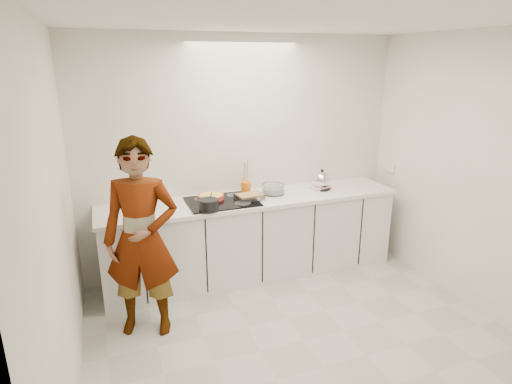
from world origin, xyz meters
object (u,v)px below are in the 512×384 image
object	(u,v)px
saucepan	(209,205)
kettle	(322,181)
tart_dish	(211,196)
hob	(222,202)
baking_dish	(250,196)
cook	(142,239)
utensil_crock	(246,188)
mixing_bowl	(273,189)

from	to	relation	value
saucepan	kettle	world-z (taller)	kettle
tart_dish	hob	bearing A→B (deg)	-50.83
saucepan	baking_dish	xyz separation A→B (m)	(0.49, 0.18, -0.02)
saucepan	cook	world-z (taller)	cook
tart_dish	utensil_crock	world-z (taller)	utensil_crock
saucepan	mixing_bowl	world-z (taller)	saucepan
tart_dish	saucepan	bearing A→B (deg)	-108.19
saucepan	baking_dish	size ratio (longest dim) A/B	0.75
baking_dish	cook	size ratio (longest dim) A/B	0.17
hob	saucepan	size ratio (longest dim) A/B	3.20
baking_dish	utensil_crock	world-z (taller)	utensil_crock
saucepan	hob	bearing A→B (deg)	48.13
baking_dish	mixing_bowl	distance (m)	0.34
tart_dish	mixing_bowl	distance (m)	0.70
hob	utensil_crock	bearing A→B (deg)	29.38
cook	baking_dish	bearing A→B (deg)	44.00
mixing_bowl	kettle	xyz separation A→B (m)	(0.59, -0.03, 0.05)
kettle	cook	xyz separation A→B (m)	(-2.08, -0.66, -0.14)
tart_dish	utensil_crock	size ratio (longest dim) A/B	2.60
kettle	cook	distance (m)	2.19
saucepan	mixing_bowl	xyz separation A→B (m)	(0.81, 0.30, -0.02)
hob	baking_dish	xyz separation A→B (m)	(0.29, -0.04, 0.04)
baking_dish	kettle	distance (m)	0.91
utensil_crock	cook	size ratio (longest dim) A/B	0.08
mixing_bowl	cook	size ratio (longest dim) A/B	0.15
baking_dish	utensil_crock	xyz separation A→B (m)	(0.04, 0.22, 0.03)
saucepan	utensil_crock	xyz separation A→B (m)	(0.53, 0.41, 0.00)
hob	kettle	size ratio (longest dim) A/B	3.04
hob	mixing_bowl	distance (m)	0.62
kettle	utensil_crock	size ratio (longest dim) A/B	1.70
mixing_bowl	saucepan	bearing A→B (deg)	-159.52
tart_dish	kettle	distance (m)	1.29
mixing_bowl	utensil_crock	bearing A→B (deg)	159.50
hob	kettle	xyz separation A→B (m)	(1.20, 0.05, 0.09)
hob	cook	world-z (taller)	cook
saucepan	mixing_bowl	size ratio (longest dim) A/B	0.83
tart_dish	mixing_bowl	xyz separation A→B (m)	(0.70, -0.03, 0.01)
tart_dish	cook	world-z (taller)	cook
tart_dish	baking_dish	distance (m)	0.41
kettle	hob	bearing A→B (deg)	-177.46
baking_dish	cook	world-z (taller)	cook
utensil_crock	mixing_bowl	bearing A→B (deg)	-20.50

